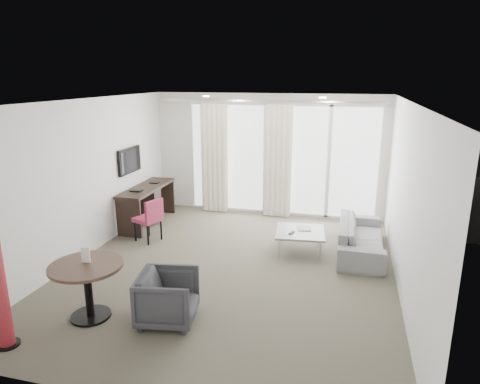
% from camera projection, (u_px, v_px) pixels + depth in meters
% --- Properties ---
extents(floor, '(5.00, 6.00, 0.00)m').
position_uv_depth(floor, '(231.00, 269.00, 6.77)').
color(floor, '#555041').
rests_on(floor, ground).
extents(ceiling, '(5.00, 6.00, 0.00)m').
position_uv_depth(ceiling, '(229.00, 101.00, 6.08)').
color(ceiling, white).
rests_on(ceiling, ground).
extents(wall_left, '(0.00, 6.00, 2.60)m').
position_uv_depth(wall_left, '(84.00, 180.00, 7.03)').
color(wall_left, silver).
rests_on(wall_left, ground).
extents(wall_right, '(0.00, 6.00, 2.60)m').
position_uv_depth(wall_right, '(406.00, 201.00, 5.82)').
color(wall_right, silver).
rests_on(wall_right, ground).
extents(wall_front, '(5.00, 0.00, 2.60)m').
position_uv_depth(wall_front, '(134.00, 277.00, 3.62)').
color(wall_front, silver).
rests_on(wall_front, ground).
extents(window_panel, '(4.00, 0.02, 2.38)m').
position_uv_depth(window_panel, '(281.00, 160.00, 9.17)').
color(window_panel, white).
rests_on(window_panel, ground).
extents(window_frame, '(4.10, 0.06, 2.44)m').
position_uv_depth(window_frame, '(281.00, 160.00, 9.15)').
color(window_frame, white).
rests_on(window_frame, ground).
extents(curtain_left, '(0.60, 0.20, 2.38)m').
position_uv_depth(curtain_left, '(215.00, 158.00, 9.36)').
color(curtain_left, silver).
rests_on(curtain_left, ground).
extents(curtain_right, '(0.60, 0.20, 2.38)m').
position_uv_depth(curtain_right, '(278.00, 162.00, 9.03)').
color(curtain_right, silver).
rests_on(curtain_right, ground).
extents(curtain_track, '(4.80, 0.04, 0.04)m').
position_uv_depth(curtain_track, '(267.00, 101.00, 8.76)').
color(curtain_track, '#B2B2B7').
rests_on(curtain_track, ceiling).
extents(downlight_a, '(0.12, 0.12, 0.02)m').
position_uv_depth(downlight_a, '(206.00, 96.00, 7.80)').
color(downlight_a, '#FFE0B2').
rests_on(downlight_a, ceiling).
extents(downlight_b, '(0.12, 0.12, 0.02)m').
position_uv_depth(downlight_b, '(323.00, 98.00, 7.29)').
color(downlight_b, '#FFE0B2').
rests_on(downlight_b, ceiling).
extents(desk, '(0.52, 1.67, 0.78)m').
position_uv_depth(desk, '(148.00, 205.00, 8.72)').
color(desk, black).
rests_on(desk, floor).
extents(tv, '(0.05, 0.80, 0.50)m').
position_uv_depth(tv, '(130.00, 160.00, 8.36)').
color(tv, black).
rests_on(tv, wall_left).
extents(desk_chair, '(0.56, 0.54, 0.81)m').
position_uv_depth(desk_chair, '(148.00, 220.00, 7.83)').
color(desk_chair, '#962845').
rests_on(desk_chair, floor).
extents(round_table, '(1.10, 1.10, 0.72)m').
position_uv_depth(round_table, '(88.00, 291.00, 5.32)').
color(round_table, '#3F2A21').
rests_on(round_table, floor).
extents(menu_card, '(0.11, 0.03, 0.20)m').
position_uv_depth(menu_card, '(86.00, 262.00, 5.29)').
color(menu_card, white).
rests_on(menu_card, round_table).
extents(tub_armchair, '(0.81, 0.79, 0.64)m').
position_uv_depth(tub_armchair, '(168.00, 298.00, 5.24)').
color(tub_armchair, '#313035').
rests_on(tub_armchair, floor).
extents(coffee_table, '(0.90, 0.90, 0.37)m').
position_uv_depth(coffee_table, '(300.00, 241.00, 7.40)').
color(coffee_table, gray).
rests_on(coffee_table, floor).
extents(remote, '(0.10, 0.17, 0.02)m').
position_uv_depth(remote, '(292.00, 234.00, 7.26)').
color(remote, black).
rests_on(remote, coffee_table).
extents(magazine, '(0.27, 0.31, 0.02)m').
position_uv_depth(magazine, '(304.00, 229.00, 7.48)').
color(magazine, gray).
rests_on(magazine, coffee_table).
extents(sofa, '(0.74, 1.89, 0.55)m').
position_uv_depth(sofa, '(361.00, 237.00, 7.33)').
color(sofa, slate).
rests_on(sofa, floor).
extents(terrace_slab, '(5.60, 3.00, 0.12)m').
position_uv_depth(terrace_slab, '(290.00, 198.00, 10.91)').
color(terrace_slab, '#4D4D50').
rests_on(terrace_slab, ground).
extents(rattan_chair_a, '(0.82, 0.82, 0.92)m').
position_uv_depth(rattan_chair_a, '(330.00, 179.00, 10.67)').
color(rattan_chair_a, brown).
rests_on(rattan_chair_a, terrace_slab).
extents(rattan_chair_b, '(0.61, 0.61, 0.76)m').
position_uv_depth(rattan_chair_b, '(364.00, 180.00, 10.85)').
color(rattan_chair_b, brown).
rests_on(rattan_chair_b, terrace_slab).
extents(rattan_table, '(0.62, 0.62, 0.53)m').
position_uv_depth(rattan_table, '(315.00, 186.00, 10.77)').
color(rattan_table, brown).
rests_on(rattan_table, terrace_slab).
extents(balustrade, '(5.50, 0.06, 1.05)m').
position_uv_depth(balustrade, '(297.00, 165.00, 12.12)').
color(balustrade, '#B2B2B7').
rests_on(balustrade, terrace_slab).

